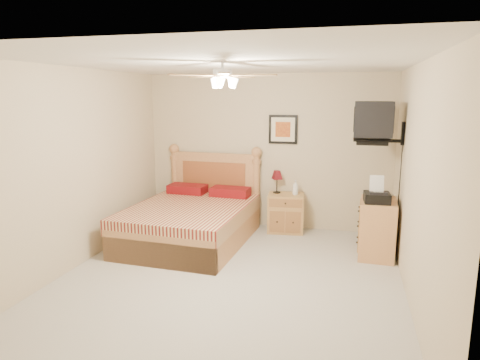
# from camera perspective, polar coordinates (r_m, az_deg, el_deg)

# --- Properties ---
(floor) EXTENTS (4.50, 4.50, 0.00)m
(floor) POSITION_cam_1_polar(r_m,az_deg,el_deg) (5.24, -1.47, -13.09)
(floor) COLOR #ACA79B
(floor) RESTS_ON ground
(ceiling) EXTENTS (4.00, 4.50, 0.04)m
(ceiling) POSITION_cam_1_polar(r_m,az_deg,el_deg) (4.78, -1.63, 15.34)
(ceiling) COLOR white
(ceiling) RESTS_ON ground
(wall_back) EXTENTS (4.00, 0.04, 2.50)m
(wall_back) POSITION_cam_1_polar(r_m,az_deg,el_deg) (7.02, 3.55, 3.79)
(wall_back) COLOR #C7B593
(wall_back) RESTS_ON ground
(wall_front) EXTENTS (4.00, 0.04, 2.50)m
(wall_front) POSITION_cam_1_polar(r_m,az_deg,el_deg) (2.83, -14.35, -7.81)
(wall_front) COLOR #C7B593
(wall_front) RESTS_ON ground
(wall_left) EXTENTS (0.04, 4.50, 2.50)m
(wall_left) POSITION_cam_1_polar(r_m,az_deg,el_deg) (5.73, -21.13, 1.37)
(wall_left) COLOR #C7B593
(wall_left) RESTS_ON ground
(wall_right) EXTENTS (0.04, 4.50, 2.50)m
(wall_right) POSITION_cam_1_polar(r_m,az_deg,el_deg) (4.72, 22.47, -0.71)
(wall_right) COLOR #C7B593
(wall_right) RESTS_ON ground
(bed) EXTENTS (1.68, 2.15, 1.34)m
(bed) POSITION_cam_1_polar(r_m,az_deg,el_deg) (6.31, -6.75, -2.46)
(bed) COLOR #A9724B
(bed) RESTS_ON ground
(nightstand) EXTENTS (0.60, 0.48, 0.61)m
(nightstand) POSITION_cam_1_polar(r_m,az_deg,el_deg) (6.91, 6.12, -4.37)
(nightstand) COLOR #A27B41
(nightstand) RESTS_ON ground
(table_lamp) EXTENTS (0.24, 0.24, 0.36)m
(table_lamp) POSITION_cam_1_polar(r_m,az_deg,el_deg) (6.89, 4.95, -0.23)
(table_lamp) COLOR maroon
(table_lamp) RESTS_ON nightstand
(lotion_bottle) EXTENTS (0.11, 0.11, 0.24)m
(lotion_bottle) POSITION_cam_1_polar(r_m,az_deg,el_deg) (6.79, 7.42, -0.99)
(lotion_bottle) COLOR white
(lotion_bottle) RESTS_ON nightstand
(framed_picture) EXTENTS (0.46, 0.04, 0.46)m
(framed_picture) POSITION_cam_1_polar(r_m,az_deg,el_deg) (6.92, 5.76, 6.73)
(framed_picture) COLOR black
(framed_picture) RESTS_ON wall_back
(dresser) EXTENTS (0.48, 0.68, 0.78)m
(dresser) POSITION_cam_1_polar(r_m,az_deg,el_deg) (6.10, 17.80, -6.16)
(dresser) COLOR #C0804F
(dresser) RESTS_ON ground
(fax_machine) EXTENTS (0.35, 0.36, 0.34)m
(fax_machine) POSITION_cam_1_polar(r_m,az_deg,el_deg) (5.84, 17.85, -1.24)
(fax_machine) COLOR black
(fax_machine) RESTS_ON dresser
(magazine_lower) EXTENTS (0.25, 0.29, 0.02)m
(magazine_lower) POSITION_cam_1_polar(r_m,az_deg,el_deg) (6.26, 17.95, -1.93)
(magazine_lower) COLOR #B3A68F
(magazine_lower) RESTS_ON dresser
(magazine_upper) EXTENTS (0.18, 0.24, 0.02)m
(magazine_upper) POSITION_cam_1_polar(r_m,az_deg,el_deg) (6.28, 17.86, -1.69)
(magazine_upper) COLOR tan
(magazine_upper) RESTS_ON magazine_lower
(wall_tv) EXTENTS (0.56, 0.46, 0.58)m
(wall_tv) POSITION_cam_1_polar(r_m,az_deg,el_deg) (5.95, 18.77, 7.30)
(wall_tv) COLOR black
(wall_tv) RESTS_ON wall_right
(ceiling_fan) EXTENTS (1.14, 1.14, 0.28)m
(ceiling_fan) POSITION_cam_1_polar(r_m,az_deg,el_deg) (4.58, -2.33, 13.76)
(ceiling_fan) COLOR white
(ceiling_fan) RESTS_ON ceiling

